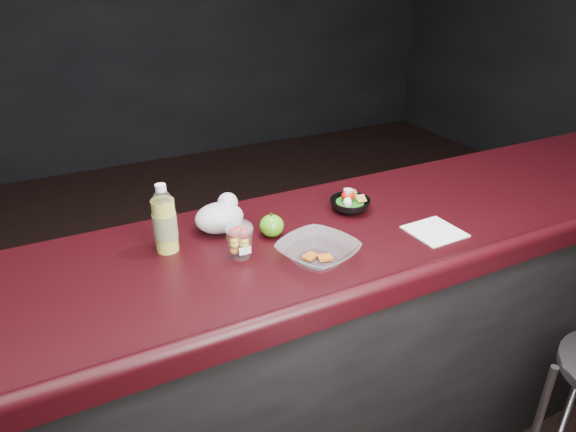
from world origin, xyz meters
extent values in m
plane|color=black|center=(0.00, 4.00, 1.50)|extent=(7.00, 0.00, 7.00)
cube|color=black|center=(0.00, 0.30, 0.49)|extent=(4.00, 0.65, 0.98)
cube|color=black|center=(0.00, 0.30, 1.00)|extent=(4.06, 0.71, 0.04)
cylinder|color=#ACACB1|center=(0.91, -0.21, 0.36)|extent=(0.02, 0.02, 0.72)
cylinder|color=gold|center=(-0.33, 0.43, 1.10)|extent=(0.07, 0.07, 0.17)
cylinder|color=white|center=(-0.33, 0.43, 1.10)|extent=(0.07, 0.07, 0.17)
cone|color=white|center=(-0.33, 0.43, 1.20)|extent=(0.07, 0.07, 0.03)
cylinder|color=white|center=(-0.33, 0.43, 1.23)|extent=(0.03, 0.03, 0.02)
cylinder|color=#072D99|center=(-0.33, 0.43, 1.10)|extent=(0.07, 0.07, 0.08)
ellipsoid|color=white|center=(-0.14, 0.29, 1.12)|extent=(0.08, 0.08, 0.05)
ellipsoid|color=#2E790D|center=(0.00, 0.36, 1.06)|extent=(0.08, 0.08, 0.07)
cylinder|color=black|center=(0.00, 0.36, 1.10)|extent=(0.01, 0.01, 0.01)
ellipsoid|color=silver|center=(-0.14, 0.47, 1.07)|extent=(0.16, 0.13, 0.09)
sphere|color=silver|center=(-0.10, 0.49, 1.10)|extent=(0.07, 0.07, 0.07)
imported|color=black|center=(0.32, 0.41, 1.04)|extent=(0.18, 0.18, 0.04)
cylinder|color=#0F470C|center=(0.32, 0.41, 1.05)|extent=(0.10, 0.10, 0.01)
ellipsoid|color=#B81007|center=(0.32, 0.42, 1.07)|extent=(0.05, 0.05, 0.04)
cylinder|color=beige|center=(0.32, 0.42, 1.09)|extent=(0.03, 0.03, 0.01)
ellipsoid|color=white|center=(0.29, 0.38, 1.07)|extent=(0.03, 0.03, 0.04)
imported|color=silver|center=(0.05, 0.17, 1.05)|extent=(0.29, 0.29, 0.05)
cube|color=#990F0C|center=(0.03, 0.18, 1.03)|extent=(0.05, 0.05, 0.01)
cube|color=#990F0C|center=(0.07, 0.15, 1.03)|extent=(0.05, 0.04, 0.01)
cube|color=white|center=(0.48, 0.15, 1.02)|extent=(0.17, 0.17, 0.00)
camera|label=1|loc=(-0.61, -0.95, 1.82)|focal=32.00mm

